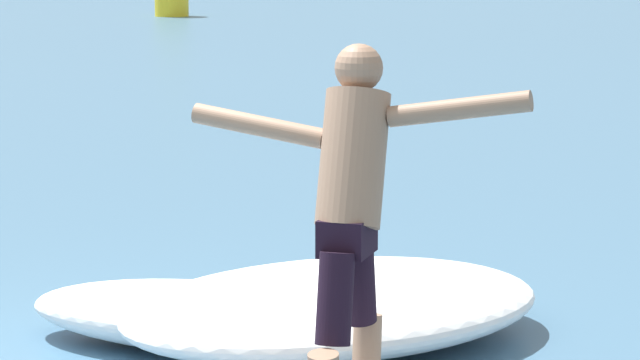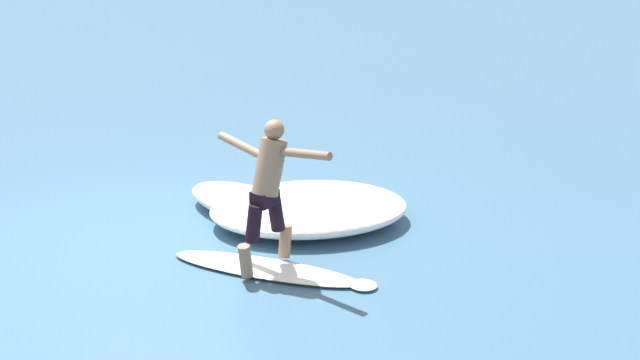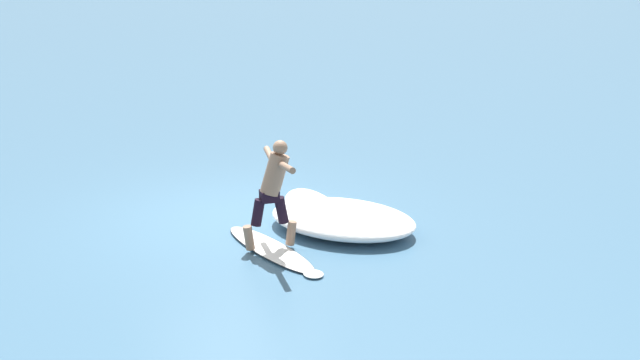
{
  "view_description": "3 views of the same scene",
  "coord_description": "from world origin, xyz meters",
  "views": [
    {
      "loc": [
        0.43,
        -6.64,
        2.14
      ],
      "look_at": [
        1.65,
        1.39,
        0.77
      ],
      "focal_mm": 85.0,
      "sensor_mm": 36.0,
      "label": 1
    },
    {
      "loc": [
        4.27,
        -10.29,
        5.03
      ],
      "look_at": [
        1.84,
        0.56,
        0.68
      ],
      "focal_mm": 60.0,
      "sensor_mm": 36.0,
      "label": 2
    },
    {
      "loc": [
        10.6,
        -8.16,
        4.99
      ],
      "look_at": [
        1.15,
        0.85,
        0.7
      ],
      "focal_mm": 50.0,
      "sensor_mm": 36.0,
      "label": 3
    }
  ],
  "objects": [
    {
      "name": "surfer",
      "position": [
        1.51,
        -0.4,
        0.98
      ],
      "size": [
        1.39,
        0.9,
        1.59
      ],
      "color": "#8E6C55",
      "rests_on": "surfboard"
    },
    {
      "name": "wave_foam_at_nose",
      "position": [
        1.64,
        0.87,
        0.19
      ],
      "size": [
        2.7,
        2.25,
        0.37
      ],
      "color": "white",
      "rests_on": "ground"
    },
    {
      "name": "surfboard",
      "position": [
        1.52,
        -0.46,
        0.03
      ],
      "size": [
        2.34,
        0.8,
        0.19
      ],
      "color": "white",
      "rests_on": "ground"
    },
    {
      "name": "wave_foam_at_tail",
      "position": [
        1.0,
        0.85,
        0.16
      ],
      "size": [
        2.13,
        1.6,
        0.33
      ],
      "color": "white",
      "rests_on": "ground"
    },
    {
      "name": "ground_plane",
      "position": [
        0.0,
        0.0,
        0.0
      ],
      "size": [
        200.0,
        200.0,
        0.0
      ],
      "primitive_type": "plane",
      "color": "#3C6380"
    }
  ]
}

